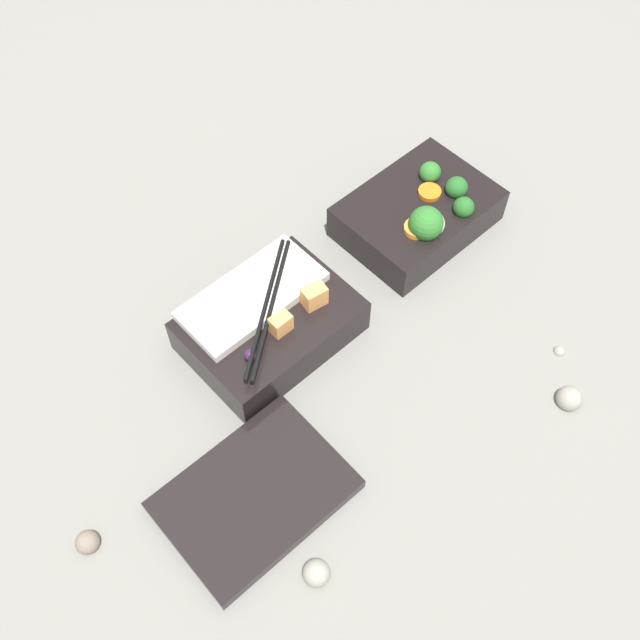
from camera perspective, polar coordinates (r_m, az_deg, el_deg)
ground_plane at (r=0.95m, az=1.77°, el=3.55°), size 3.00×3.00×0.00m
bento_tray_vegetable at (r=0.98m, az=7.58°, el=8.05°), size 0.19×0.14×0.08m
bento_tray_rice at (r=0.87m, az=-3.93°, el=-0.18°), size 0.19×0.14×0.08m
bento_lid at (r=0.80m, az=-4.99°, el=-13.13°), size 0.19×0.14×0.02m
pebble_0 at (r=0.92m, az=17.81°, el=-2.19°), size 0.01×0.01×0.01m
pebble_1 at (r=0.89m, az=18.45°, el=-5.69°), size 0.03×0.03×0.03m
pebble_2 at (r=0.77m, az=-0.28°, el=-18.72°), size 0.03×0.03×0.03m
pebble_3 at (r=0.82m, az=-17.28°, el=-15.87°), size 0.02×0.02×0.02m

